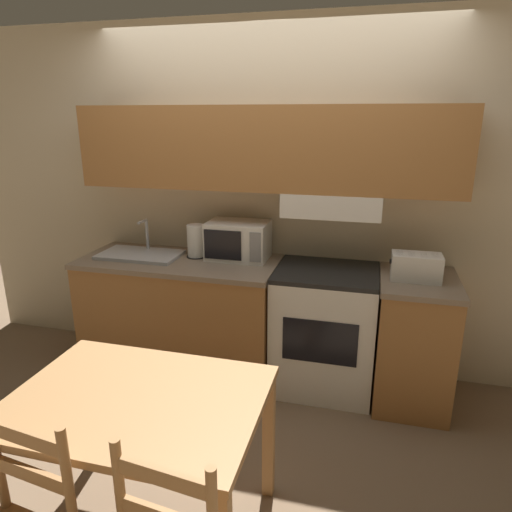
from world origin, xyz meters
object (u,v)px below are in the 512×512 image
(stove_range, at_px, (324,329))
(toaster, at_px, (416,267))
(dining_table, at_px, (138,416))
(sink_basin, at_px, (140,254))
(paper_towel_roll, at_px, (196,241))
(microwave, at_px, (238,240))

(stove_range, distance_m, toaster, 0.77)
(stove_range, height_order, dining_table, stove_range)
(sink_basin, bearing_deg, paper_towel_roll, 12.83)
(microwave, xyz_separation_m, paper_towel_roll, (-0.31, -0.04, -0.02))
(stove_range, bearing_deg, toaster, -4.23)
(stove_range, distance_m, dining_table, 1.60)
(toaster, relative_size, sink_basin, 0.53)
(stove_range, relative_size, sink_basin, 1.48)
(stove_range, xyz_separation_m, sink_basin, (-1.39, -0.02, 0.46))
(sink_basin, bearing_deg, toaster, -0.63)
(stove_range, height_order, microwave, microwave)
(microwave, height_order, paper_towel_roll, microwave)
(microwave, relative_size, sink_basin, 0.74)
(toaster, height_order, dining_table, toaster)
(microwave, distance_m, toaster, 1.24)
(dining_table, bearing_deg, toaster, 48.75)
(sink_basin, distance_m, paper_towel_roll, 0.44)
(stove_range, height_order, paper_towel_roll, paper_towel_roll)
(microwave, xyz_separation_m, toaster, (1.23, -0.16, -0.05))
(sink_basin, bearing_deg, microwave, 10.78)
(dining_table, bearing_deg, microwave, 90.06)
(toaster, distance_m, dining_table, 1.89)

